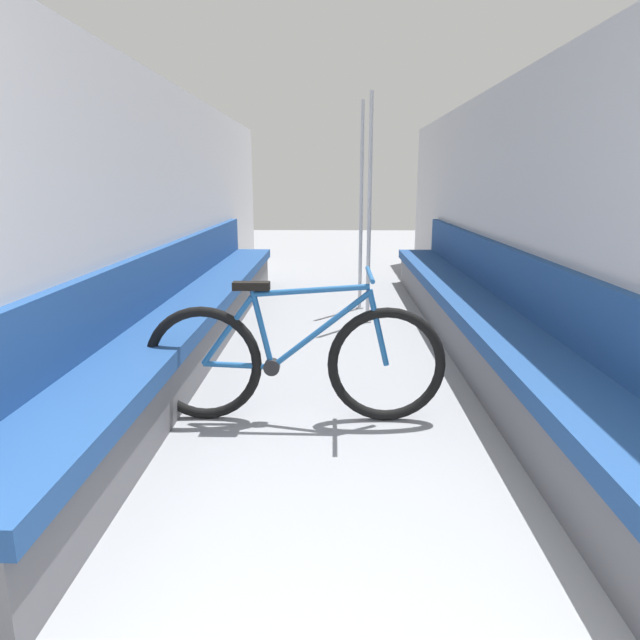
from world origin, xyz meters
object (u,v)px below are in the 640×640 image
at_px(bench_seat_row_right, 477,316).
at_px(grab_pole_near, 361,211).
at_px(bench_seat_row_left, 194,314).
at_px(bicycle, 294,361).
at_px(grab_pole_far, 369,215).

height_order(bench_seat_row_right, grab_pole_near, grab_pole_near).
relative_size(bench_seat_row_left, grab_pole_near, 3.00).
distance_m(bicycle, grab_pole_near, 3.01).
height_order(bench_seat_row_left, bench_seat_row_right, same).
bearing_deg(grab_pole_far, bench_seat_row_left, -148.83).
height_order(bench_seat_row_right, bicycle, bicycle).
bearing_deg(grab_pole_far, grab_pole_near, 94.45).
distance_m(bicycle, grab_pole_far, 2.45).
height_order(bicycle, grab_pole_far, grab_pole_far).
xyz_separation_m(bicycle, grab_pole_far, (0.54, 2.29, 0.67)).
bearing_deg(grab_pole_near, bench_seat_row_left, -133.45).
height_order(bicycle, grab_pole_near, grab_pole_near).
height_order(grab_pole_near, grab_pole_far, same).
xyz_separation_m(bench_seat_row_left, bench_seat_row_right, (2.26, 0.00, 0.00)).
xyz_separation_m(bench_seat_row_right, grab_pole_far, (-0.82, 0.88, 0.74)).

